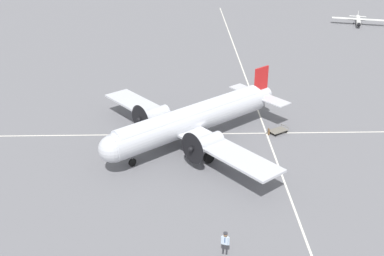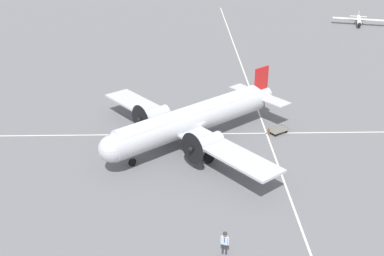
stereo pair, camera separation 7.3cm
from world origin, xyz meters
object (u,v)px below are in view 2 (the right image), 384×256
object	(u,v)px
airliner_main	(189,120)
light_aircraft_distant	(359,20)
suitcase_near_door	(269,132)
baggage_cart	(278,131)
crew_foreground	(225,241)

from	to	relation	value
airliner_main	light_aircraft_distant	size ratio (longest dim) A/B	2.11
suitcase_near_door	airliner_main	bearing A→B (deg)	-76.46
baggage_cart	light_aircraft_distant	bearing A→B (deg)	-149.27
baggage_cart	light_aircraft_distant	distance (m)	48.50
airliner_main	crew_foreground	bearing A→B (deg)	58.92
airliner_main	light_aircraft_distant	world-z (taller)	airliner_main
airliner_main	crew_foreground	size ratio (longest dim) A/B	11.40
crew_foreground	baggage_cart	distance (m)	18.55
airliner_main	light_aircraft_distant	bearing A→B (deg)	-163.08
baggage_cart	airliner_main	bearing A→B (deg)	-18.28
airliner_main	suitcase_near_door	bearing A→B (deg)	154.97
suitcase_near_door	baggage_cart	xyz separation A→B (m)	(-0.23, 0.97, 0.00)
baggage_cart	light_aircraft_distant	xyz separation A→B (m)	(-43.04, 22.35, 0.50)
airliner_main	baggage_cart	xyz separation A→B (m)	(-2.09, 8.67, -2.14)
suitcase_near_door	light_aircraft_distant	bearing A→B (deg)	151.68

